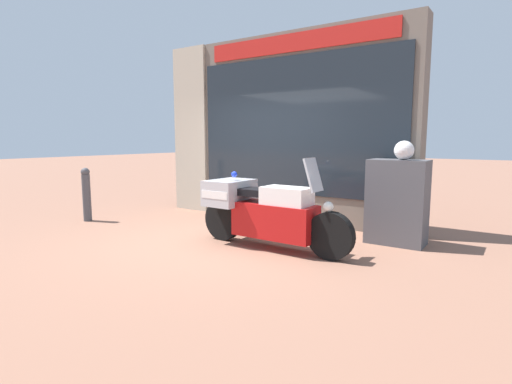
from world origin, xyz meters
The scene contains 7 objects.
ground_plane centered at (0.00, 0.00, 0.00)m, with size 60.00×60.00×0.00m, color #8E604C.
shop_building centered at (-0.38, 2.00, 1.76)m, with size 5.23×0.55×3.51m.
window_display centered at (0.37, 2.03, 0.46)m, with size 3.89×0.30×1.88m.
paramedic_motorcycle centered at (0.85, 0.05, 0.56)m, with size 2.46×0.75×1.33m.
utility_cabinet centered at (2.42, 1.34, 0.63)m, with size 0.84×0.49×1.27m, color #4C4C51.
white_helmet centered at (2.50, 1.27, 1.41)m, with size 0.28×0.28×0.28m, color white.
street_bollard centered at (-2.97, -0.27, 0.53)m, with size 0.16×0.16×1.03m.
Camera 1 is at (3.97, -4.73, 1.57)m, focal length 28.00 mm.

